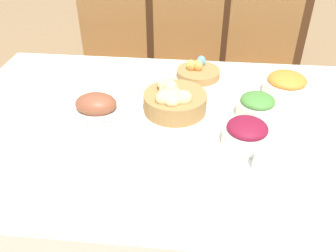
{
  "coord_description": "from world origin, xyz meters",
  "views": [
    {
      "loc": [
        0.11,
        -1.09,
        1.48
      ],
      "look_at": [
        0.01,
        -0.08,
        0.76
      ],
      "focal_mm": 38.0,
      "sensor_mm": 36.0,
      "label": 1
    }
  ],
  "objects_px": {
    "carrot_bowl": "(286,85)",
    "butter_dish": "(98,155)",
    "egg_basket": "(198,71)",
    "beet_salad_bowl": "(247,134)",
    "ham_platter": "(96,105)",
    "green_salad_bowl": "(257,106)",
    "bread_basket": "(174,100)",
    "drinking_cup": "(264,161)",
    "knife": "(237,206)",
    "sideboard": "(210,27)",
    "dinner_plate": "(186,202)",
    "chair_far_center": "(184,69)",
    "chair_far_right": "(261,73)",
    "spoon": "(248,207)",
    "chair_far_left": "(112,66)",
    "fork": "(136,199)"
  },
  "relations": [
    {
      "from": "beet_salad_bowl",
      "to": "carrot_bowl",
      "type": "height_order",
      "value": "carrot_bowl"
    },
    {
      "from": "egg_basket",
      "to": "beet_salad_bowl",
      "type": "distance_m",
      "value": 0.52
    },
    {
      "from": "carrot_bowl",
      "to": "dinner_plate",
      "type": "xyz_separation_m",
      "value": [
        -0.38,
        -0.65,
        -0.04
      ]
    },
    {
      "from": "egg_basket",
      "to": "ham_platter",
      "type": "height_order",
      "value": "egg_basket"
    },
    {
      "from": "beet_salad_bowl",
      "to": "drinking_cup",
      "type": "height_order",
      "value": "beet_salad_bowl"
    },
    {
      "from": "sideboard",
      "to": "bread_basket",
      "type": "height_order",
      "value": "sideboard"
    },
    {
      "from": "spoon",
      "to": "knife",
      "type": "bearing_deg",
      "value": 177.4
    },
    {
      "from": "egg_basket",
      "to": "beet_salad_bowl",
      "type": "bearing_deg",
      "value": -69.66
    },
    {
      "from": "dinner_plate",
      "to": "carrot_bowl",
      "type": "bearing_deg",
      "value": 60.06
    },
    {
      "from": "green_salad_bowl",
      "to": "knife",
      "type": "distance_m",
      "value": 0.48
    },
    {
      "from": "beet_salad_bowl",
      "to": "spoon",
      "type": "relative_size",
      "value": 0.91
    },
    {
      "from": "sideboard",
      "to": "green_salad_bowl",
      "type": "bearing_deg",
      "value": -84.57
    },
    {
      "from": "butter_dish",
      "to": "chair_far_center",
      "type": "bearing_deg",
      "value": 79.62
    },
    {
      "from": "beet_salad_bowl",
      "to": "bread_basket",
      "type": "bearing_deg",
      "value": 145.1
    },
    {
      "from": "chair_far_left",
      "to": "beet_salad_bowl",
      "type": "height_order",
      "value": "chair_far_left"
    },
    {
      "from": "bread_basket",
      "to": "carrot_bowl",
      "type": "bearing_deg",
      "value": 21.49
    },
    {
      "from": "ham_platter",
      "to": "green_salad_bowl",
      "type": "bearing_deg",
      "value": 2.64
    },
    {
      "from": "dinner_plate",
      "to": "ham_platter",
      "type": "bearing_deg",
      "value": 130.29
    },
    {
      "from": "knife",
      "to": "sideboard",
      "type": "bearing_deg",
      "value": 94.39
    },
    {
      "from": "knife",
      "to": "spoon",
      "type": "bearing_deg",
      "value": 2.6
    },
    {
      "from": "chair_far_left",
      "to": "dinner_plate",
      "type": "height_order",
      "value": "chair_far_left"
    },
    {
      "from": "chair_far_center",
      "to": "knife",
      "type": "relative_size",
      "value": 5.11
    },
    {
      "from": "chair_far_right",
      "to": "green_salad_bowl",
      "type": "xyz_separation_m",
      "value": [
        -0.15,
        -0.83,
        0.27
      ]
    },
    {
      "from": "bread_basket",
      "to": "dinner_plate",
      "type": "relative_size",
      "value": 1.04
    },
    {
      "from": "chair_far_center",
      "to": "bread_basket",
      "type": "height_order",
      "value": "chair_far_center"
    },
    {
      "from": "knife",
      "to": "dinner_plate",
      "type": "bearing_deg",
      "value": -177.4
    },
    {
      "from": "bread_basket",
      "to": "fork",
      "type": "distance_m",
      "value": 0.48
    },
    {
      "from": "butter_dish",
      "to": "green_salad_bowl",
      "type": "bearing_deg",
      "value": 30.25
    },
    {
      "from": "chair_far_left",
      "to": "butter_dish",
      "type": "xyz_separation_m",
      "value": [
        0.25,
        -1.14,
        0.24
      ]
    },
    {
      "from": "chair_far_center",
      "to": "spoon",
      "type": "relative_size",
      "value": 5.11
    },
    {
      "from": "egg_basket",
      "to": "dinner_plate",
      "type": "xyz_separation_m",
      "value": [
        -0.01,
        -0.78,
        -0.02
      ]
    },
    {
      "from": "ham_platter",
      "to": "beet_salad_bowl",
      "type": "relative_size",
      "value": 1.53
    },
    {
      "from": "knife",
      "to": "drinking_cup",
      "type": "relative_size",
      "value": 2.44
    },
    {
      "from": "beet_salad_bowl",
      "to": "fork",
      "type": "relative_size",
      "value": 0.91
    },
    {
      "from": "bread_basket",
      "to": "butter_dish",
      "type": "relative_size",
      "value": 2.08
    },
    {
      "from": "carrot_bowl",
      "to": "spoon",
      "type": "bearing_deg",
      "value": -107.31
    },
    {
      "from": "sideboard",
      "to": "dinner_plate",
      "type": "distance_m",
      "value": 2.22
    },
    {
      "from": "carrot_bowl",
      "to": "fork",
      "type": "distance_m",
      "value": 0.83
    },
    {
      "from": "chair_far_center",
      "to": "knife",
      "type": "bearing_deg",
      "value": -77.57
    },
    {
      "from": "bread_basket",
      "to": "carrot_bowl",
      "type": "height_order",
      "value": "bread_basket"
    },
    {
      "from": "chair_far_left",
      "to": "bread_basket",
      "type": "relative_size",
      "value": 3.73
    },
    {
      "from": "bread_basket",
      "to": "egg_basket",
      "type": "relative_size",
      "value": 1.25
    },
    {
      "from": "chair_far_center",
      "to": "bread_basket",
      "type": "xyz_separation_m",
      "value": [
        0.01,
        -0.83,
        0.28
      ]
    },
    {
      "from": "ham_platter",
      "to": "drinking_cup",
      "type": "height_order",
      "value": "same"
    },
    {
      "from": "egg_basket",
      "to": "knife",
      "type": "distance_m",
      "value": 0.79
    },
    {
      "from": "chair_far_left",
      "to": "butter_dish",
      "type": "bearing_deg",
      "value": -79.21
    },
    {
      "from": "carrot_bowl",
      "to": "butter_dish",
      "type": "bearing_deg",
      "value": -143.7
    },
    {
      "from": "chair_far_left",
      "to": "chair_far_right",
      "type": "bearing_deg",
      "value": -1.39
    },
    {
      "from": "carrot_bowl",
      "to": "green_salad_bowl",
      "type": "bearing_deg",
      "value": -127.18
    },
    {
      "from": "chair_far_right",
      "to": "carrot_bowl",
      "type": "height_order",
      "value": "chair_far_right"
    }
  ]
}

